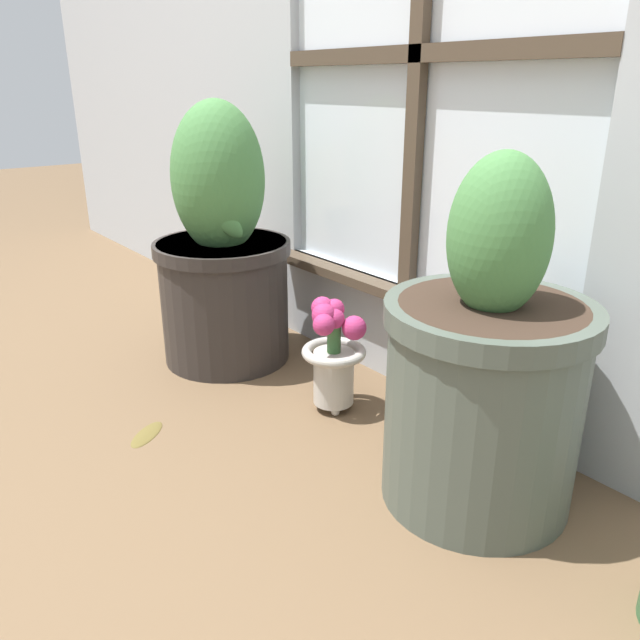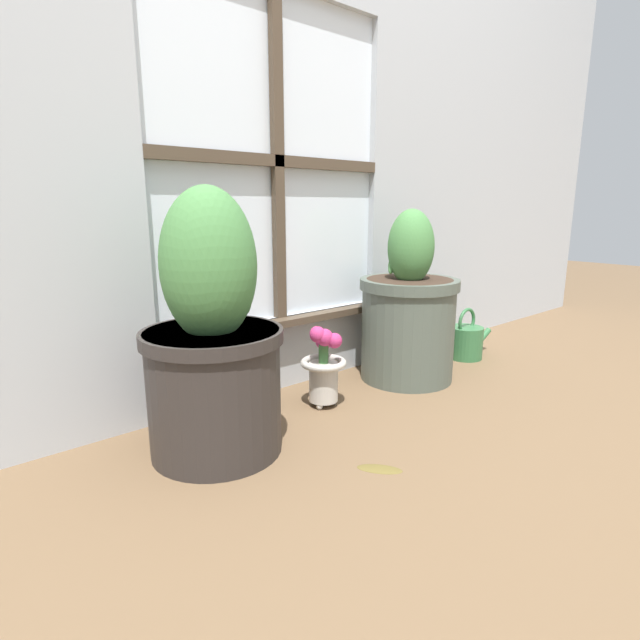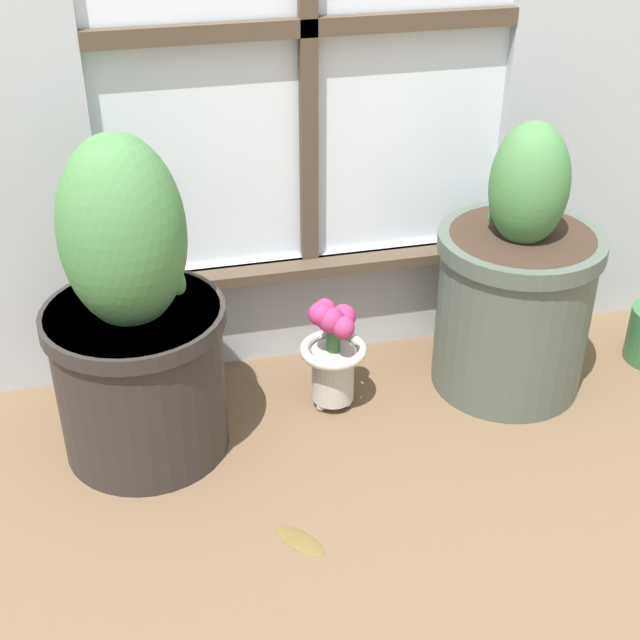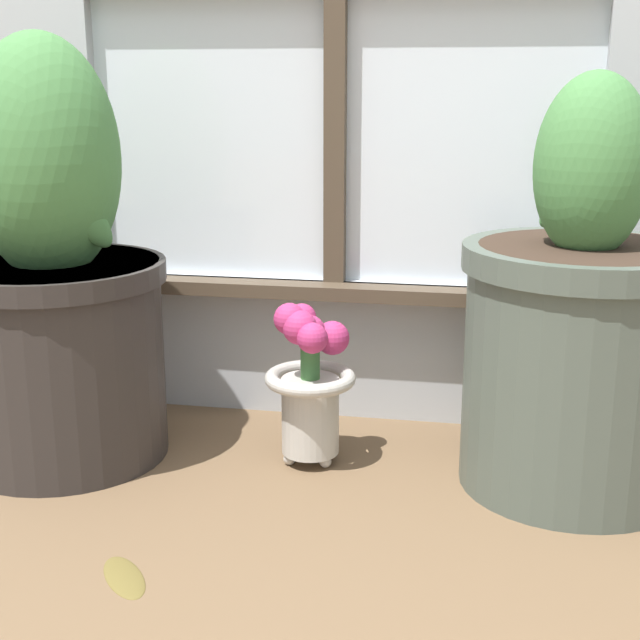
{
  "view_description": "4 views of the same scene",
  "coord_description": "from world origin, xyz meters",
  "px_view_note": "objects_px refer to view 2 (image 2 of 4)",
  "views": [
    {
      "loc": [
        0.97,
        -0.47,
        0.7
      ],
      "look_at": [
        -0.03,
        0.32,
        0.21
      ],
      "focal_mm": 35.0,
      "sensor_mm": 36.0,
      "label": 1
    },
    {
      "loc": [
        -0.98,
        -0.77,
        0.62
      ],
      "look_at": [
        -0.01,
        0.35,
        0.28
      ],
      "focal_mm": 28.0,
      "sensor_mm": 36.0,
      "label": 2
    },
    {
      "loc": [
        -0.39,
        -1.18,
        1.18
      ],
      "look_at": [
        -0.03,
        0.34,
        0.22
      ],
      "focal_mm": 50.0,
      "sensor_mm": 36.0,
      "label": 3
    },
    {
      "loc": [
        0.26,
        -0.96,
        0.59
      ],
      "look_at": [
        0.01,
        0.35,
        0.24
      ],
      "focal_mm": 50.0,
      "sensor_mm": 36.0,
      "label": 4
    }
  ],
  "objects_px": {
    "potted_plant_left": "(213,346)",
    "potted_plant_right": "(408,314)",
    "watering_can": "(466,341)",
    "flower_vase": "(323,364)"
  },
  "relations": [
    {
      "from": "potted_plant_left",
      "to": "potted_plant_right",
      "type": "relative_size",
      "value": 1.09
    },
    {
      "from": "potted_plant_left",
      "to": "flower_vase",
      "type": "xyz_separation_m",
      "value": [
        0.4,
        0.04,
        -0.14
      ]
    },
    {
      "from": "potted_plant_left",
      "to": "watering_can",
      "type": "xyz_separation_m",
      "value": [
        1.19,
        0.04,
        -0.21
      ]
    },
    {
      "from": "flower_vase",
      "to": "watering_can",
      "type": "xyz_separation_m",
      "value": [
        0.79,
        -0.0,
        -0.07
      ]
    },
    {
      "from": "potted_plant_left",
      "to": "potted_plant_right",
      "type": "xyz_separation_m",
      "value": [
        0.8,
        0.04,
        -0.04
      ]
    },
    {
      "from": "potted_plant_right",
      "to": "flower_vase",
      "type": "height_order",
      "value": "potted_plant_right"
    },
    {
      "from": "watering_can",
      "to": "flower_vase",
      "type": "bearing_deg",
      "value": 179.78
    },
    {
      "from": "flower_vase",
      "to": "watering_can",
      "type": "bearing_deg",
      "value": -0.22
    },
    {
      "from": "potted_plant_right",
      "to": "flower_vase",
      "type": "xyz_separation_m",
      "value": [
        -0.4,
        0.0,
        -0.1
      ]
    },
    {
      "from": "watering_can",
      "to": "potted_plant_left",
      "type": "bearing_deg",
      "value": -178.18
    }
  ]
}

